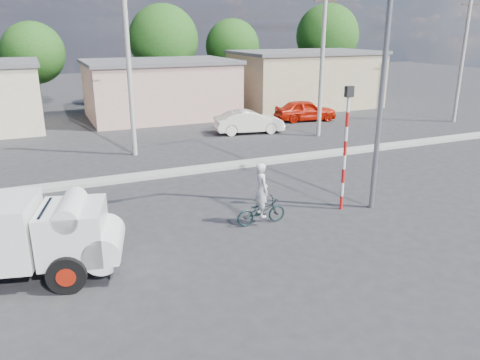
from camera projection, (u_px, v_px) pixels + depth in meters
name	position (u px, v px, depth m)	size (l,w,h in m)	color
ground_plane	(282.00, 241.00, 14.23)	(120.00, 120.00, 0.00)	#28292B
median	(198.00, 169.00, 21.16)	(40.00, 0.80, 0.16)	#99968E
truck	(14.00, 236.00, 11.76)	(5.52, 3.07, 2.16)	black
bicycle	(261.00, 211.00, 15.36)	(0.59, 1.70, 0.89)	black
cyclist	(261.00, 198.00, 15.22)	(0.66, 0.43, 1.80)	silver
car_cream	(249.00, 122.00, 28.64)	(1.47, 4.22, 1.39)	white
car_red	(305.00, 110.00, 32.47)	(1.71, 4.25, 1.45)	#B81605
traffic_pole	(346.00, 138.00, 15.95)	(0.28, 0.18, 4.36)	red
streetlight	(380.00, 67.00, 15.31)	(2.34, 0.22, 9.00)	slate
building_row	(148.00, 88.00, 33.13)	(37.80, 7.30, 4.44)	beige
tree_row	(159.00, 43.00, 38.87)	(43.62, 7.43, 8.42)	#38281E
utility_poles	(229.00, 70.00, 24.65)	(35.40, 0.24, 8.00)	#99968E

